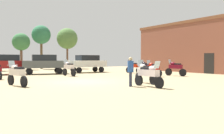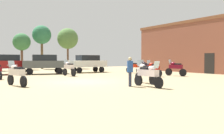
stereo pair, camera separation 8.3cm
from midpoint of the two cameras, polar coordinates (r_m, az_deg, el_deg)
ground_plane at (r=16.15m, az=-6.99°, el=-3.61°), size 44.00×52.00×0.02m
brick_building at (r=30.08m, az=23.55°, el=4.60°), size 6.12×19.46×6.07m
motorcycle_2 at (r=13.11m, az=9.06°, el=-1.75°), size 0.62×2.24×1.44m
motorcycle_3 at (r=14.44m, az=-22.20°, el=-1.51°), size 0.80×2.14×1.46m
motorcycle_5 at (r=25.82m, az=5.31°, el=0.12°), size 0.63×2.24×1.48m
motorcycle_6 at (r=21.71m, az=-10.40°, el=-0.22°), size 0.65×2.18×1.51m
motorcycle_7 at (r=25.68m, az=8.29°, el=0.10°), size 0.62×2.22×1.48m
motorcycle_8 at (r=14.98m, az=8.21°, el=-1.22°), size 0.64×2.29×1.48m
motorcycle_9 at (r=22.16m, az=15.36°, el=-0.21°), size 0.71×2.12×1.51m
motorcycle_10 at (r=21.11m, az=10.13°, el=-0.35°), size 0.62×2.11×1.46m
car_1 at (r=25.27m, az=-16.14°, el=1.01°), size 4.57×2.61×2.00m
car_2 at (r=27.29m, az=-5.87°, el=1.15°), size 4.37×1.97×2.00m
car_5 at (r=25.93m, az=-24.54°, el=0.94°), size 4.54×2.51×2.00m
person_1 at (r=13.23m, az=4.62°, el=-0.57°), size 0.48×0.48×1.67m
tree_2 at (r=36.97m, az=-21.17°, el=5.65°), size 2.55×2.55×5.35m
tree_4 at (r=38.48m, az=-16.75°, el=7.47°), size 2.91×2.91×6.83m
tree_6 at (r=39.24m, az=-10.73°, el=6.80°), size 3.41×3.41×6.62m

